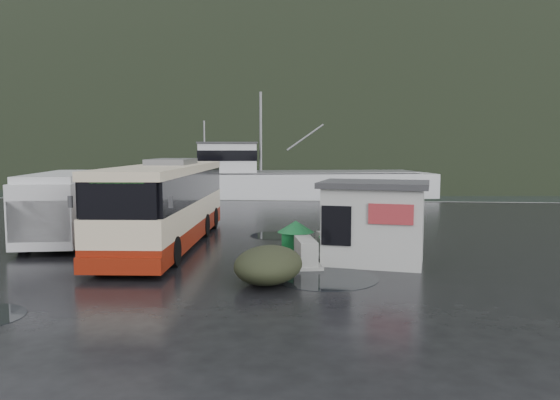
# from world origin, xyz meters

# --- Properties ---
(ground) EXTENTS (160.00, 160.00, 0.00)m
(ground) POSITION_xyz_m (0.00, 0.00, 0.00)
(ground) COLOR black
(ground) RESTS_ON ground
(harbor_water) EXTENTS (300.00, 180.00, 0.02)m
(harbor_water) POSITION_xyz_m (0.00, 110.00, 0.00)
(harbor_water) COLOR black
(harbor_water) RESTS_ON ground
(quay_edge) EXTENTS (160.00, 0.60, 1.50)m
(quay_edge) POSITION_xyz_m (0.00, 20.00, 0.00)
(quay_edge) COLOR #999993
(quay_edge) RESTS_ON ground
(headland) EXTENTS (780.00, 540.00, 570.00)m
(headland) POSITION_xyz_m (10.00, 250.00, 0.00)
(headland) COLOR black
(headland) RESTS_ON ground
(coach_bus) EXTENTS (3.73, 12.20, 3.41)m
(coach_bus) POSITION_xyz_m (-1.99, 1.73, 0.00)
(coach_bus) COLOR beige
(coach_bus) RESTS_ON ground
(white_van) EXTENTS (3.63, 7.12, 2.85)m
(white_van) POSITION_xyz_m (-6.32, 2.02, 0.00)
(white_van) COLOR silver
(white_van) RESTS_ON ground
(waste_bin_left) EXTENTS (1.16, 1.16, 1.30)m
(waste_bin_left) POSITION_xyz_m (4.70, -1.23, 0.00)
(waste_bin_left) COLOR #11622B
(waste_bin_left) RESTS_ON ground
(waste_bin_right) EXTENTS (0.95, 0.95, 1.30)m
(waste_bin_right) POSITION_xyz_m (3.23, -0.28, 0.00)
(waste_bin_right) COLOR #11622B
(waste_bin_right) RESTS_ON ground
(dome_tent) EXTENTS (2.29, 2.92, 1.05)m
(dome_tent) POSITION_xyz_m (2.69, -3.99, 0.00)
(dome_tent) COLOR #272B1A
(dome_tent) RESTS_ON ground
(ticket_kiosk) EXTENTS (3.91, 3.24, 2.73)m
(ticket_kiosk) POSITION_xyz_m (5.88, -0.96, 0.00)
(ticket_kiosk) COLOR beige
(ticket_kiosk) RESTS_ON ground
(jersey_barrier_a) EXTENTS (1.22, 1.90, 0.88)m
(jersey_barrier_a) POSITION_xyz_m (3.64, -1.62, 0.00)
(jersey_barrier_a) COLOR #999993
(jersey_barrier_a) RESTS_ON ground
(jersey_barrier_b) EXTENTS (1.30, 1.83, 0.83)m
(jersey_barrier_b) POSITION_xyz_m (4.41, -0.22, 0.00)
(jersey_barrier_b) COLOR #999993
(jersey_barrier_b) RESTS_ON ground
(fishing_trawler) EXTENTS (24.92, 9.83, 9.74)m
(fishing_trawler) POSITION_xyz_m (1.37, 26.89, 0.00)
(fishing_trawler) COLOR silver
(fishing_trawler) RESTS_ON ground
(puddles) EXTENTS (10.47, 14.23, 0.01)m
(puddles) POSITION_xyz_m (1.92, -2.26, 0.00)
(puddles) COLOR black
(puddles) RESTS_ON ground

